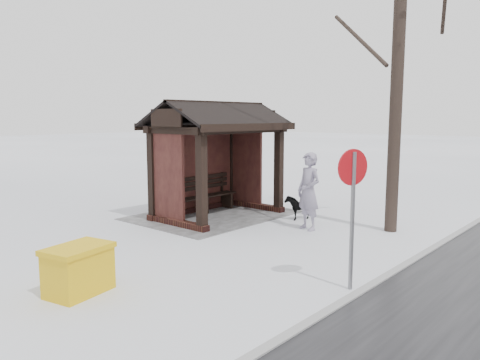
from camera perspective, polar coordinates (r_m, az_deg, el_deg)
name	(u,v)px	position (r m, az deg, el deg)	size (l,w,h in m)	color
ground	(219,216)	(12.75, -2.61, -4.44)	(120.00, 120.00, 0.00)	white
kerb	(422,255)	(9.89, 21.34, -8.52)	(120.00, 0.15, 0.06)	gray
trampled_patch	(213,215)	(12.89, -3.26, -4.28)	(4.20, 3.20, 0.02)	gray
bus_shelter	(214,136)	(12.59, -3.20, 5.35)	(3.60, 2.40, 3.09)	#341513
pedestrian	(309,191)	(11.22, 8.38, -1.37)	(0.68, 0.44, 1.85)	gray
dog	(299,207)	(12.46, 7.22, -3.26)	(0.35, 0.77, 0.65)	black
grit_bin	(79,269)	(7.65, -19.08, -10.27)	(1.09, 0.85, 0.75)	gold
road_sign	(352,188)	(7.34, 13.53, -0.98)	(0.54, 0.23, 2.21)	slate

